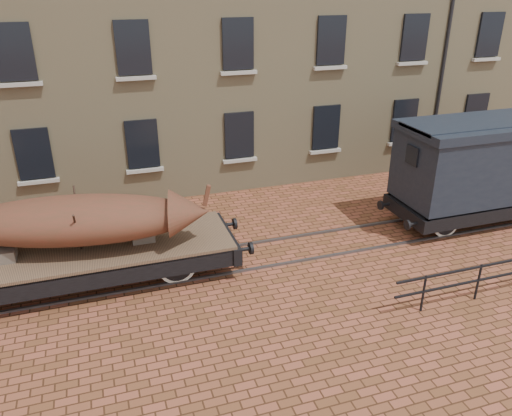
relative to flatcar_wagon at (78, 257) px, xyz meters
name	(u,v)px	position (x,y,z in m)	size (l,w,h in m)	color
ground	(255,256)	(4.84, 0.00, -0.84)	(90.00, 90.00, 0.00)	brown
rail_track	(255,255)	(4.84, 0.00, -0.81)	(30.00, 1.52, 0.06)	#59595E
flatcar_wagon	(78,257)	(0.00, 0.00, 0.00)	(8.97, 2.43, 1.35)	brown
iron_boat	(77,220)	(0.12, 0.00, 1.04)	(6.73, 2.93, 1.61)	brown
goods_van	(488,159)	(12.67, 0.00, 1.31)	(6.64, 2.42, 3.43)	black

